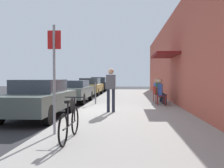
{
  "coord_description": "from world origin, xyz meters",
  "views": [
    {
      "loc": [
        2.18,
        -9.86,
        1.48
      ],
      "look_at": [
        0.98,
        7.17,
        1.02
      ],
      "focal_mm": 39.45,
      "sensor_mm": 36.0,
      "label": 1
    }
  ],
  "objects_px": {
    "parking_meter": "(96,89)",
    "cafe_chair_0": "(160,95)",
    "street_sign": "(54,71)",
    "cafe_chair_2": "(157,93)",
    "seated_patron_2": "(158,89)",
    "parked_car_3": "(99,84)",
    "seated_patron_0": "(161,91)",
    "seated_patron_1": "(159,90)",
    "pedestrian_standing": "(111,87)",
    "cafe_chair_1": "(158,94)",
    "parked_car_1": "(74,91)",
    "bicycle_0": "(70,124)",
    "parked_car_2": "(90,86)",
    "parked_car_4": "(105,83)",
    "parked_car_0": "(39,98)"
  },
  "relations": [
    {
      "from": "street_sign",
      "to": "seated_patron_1",
      "type": "height_order",
      "value": "street_sign"
    },
    {
      "from": "parked_car_4",
      "to": "parking_meter",
      "type": "relative_size",
      "value": 3.33
    },
    {
      "from": "parked_car_3",
      "to": "cafe_chair_1",
      "type": "bearing_deg",
      "value": -70.67
    },
    {
      "from": "parked_car_1",
      "to": "seated_patron_0",
      "type": "xyz_separation_m",
      "value": [
        4.84,
        -2.24,
        0.13
      ]
    },
    {
      "from": "cafe_chair_1",
      "to": "parked_car_2",
      "type": "bearing_deg",
      "value": 122.26
    },
    {
      "from": "cafe_chair_0",
      "to": "seated_patron_0",
      "type": "distance_m",
      "value": 0.2
    },
    {
      "from": "parking_meter",
      "to": "parked_car_1",
      "type": "bearing_deg",
      "value": 131.6
    },
    {
      "from": "street_sign",
      "to": "cafe_chair_0",
      "type": "distance_m",
      "value": 7.18
    },
    {
      "from": "cafe_chair_0",
      "to": "parked_car_4",
      "type": "bearing_deg",
      "value": 102.97
    },
    {
      "from": "parked_car_1",
      "to": "parked_car_2",
      "type": "relative_size",
      "value": 1.0
    },
    {
      "from": "bicycle_0",
      "to": "seated_patron_1",
      "type": "height_order",
      "value": "seated_patron_1"
    },
    {
      "from": "bicycle_0",
      "to": "pedestrian_standing",
      "type": "xyz_separation_m",
      "value": [
        0.57,
        4.34,
        0.64
      ]
    },
    {
      "from": "seated_patron_2",
      "to": "parked_car_3",
      "type": "bearing_deg",
      "value": 110.61
    },
    {
      "from": "parked_car_0",
      "to": "bicycle_0",
      "type": "height_order",
      "value": "parked_car_0"
    },
    {
      "from": "cafe_chair_2",
      "to": "cafe_chair_1",
      "type": "bearing_deg",
      "value": -90.11
    },
    {
      "from": "parked_car_2",
      "to": "parked_car_1",
      "type": "bearing_deg",
      "value": -90.0
    },
    {
      "from": "bicycle_0",
      "to": "parked_car_2",
      "type": "bearing_deg",
      "value": 97.5
    },
    {
      "from": "pedestrian_standing",
      "to": "parked_car_1",
      "type": "bearing_deg",
      "value": 118.47
    },
    {
      "from": "parked_car_3",
      "to": "cafe_chair_1",
      "type": "xyz_separation_m",
      "value": [
        4.78,
        -13.61,
        -0.15
      ]
    },
    {
      "from": "parked_car_1",
      "to": "street_sign",
      "type": "height_order",
      "value": "street_sign"
    },
    {
      "from": "parking_meter",
      "to": "bicycle_0",
      "type": "height_order",
      "value": "parking_meter"
    },
    {
      "from": "parked_car_0",
      "to": "seated_patron_0",
      "type": "bearing_deg",
      "value": 34.26
    },
    {
      "from": "street_sign",
      "to": "cafe_chair_2",
      "type": "relative_size",
      "value": 2.99
    },
    {
      "from": "cafe_chair_0",
      "to": "bicycle_0",
      "type": "bearing_deg",
      "value": -112.06
    },
    {
      "from": "parked_car_0",
      "to": "seated_patron_2",
      "type": "bearing_deg",
      "value": 45.08
    },
    {
      "from": "cafe_chair_1",
      "to": "seated_patron_1",
      "type": "relative_size",
      "value": 0.67
    },
    {
      "from": "cafe_chair_2",
      "to": "seated_patron_0",
      "type": "bearing_deg",
      "value": -87.83
    },
    {
      "from": "parking_meter",
      "to": "seated_patron_2",
      "type": "distance_m",
      "value": 3.46
    },
    {
      "from": "parked_car_2",
      "to": "pedestrian_standing",
      "type": "xyz_separation_m",
      "value": [
        2.57,
        -10.87,
        0.39
      ]
    },
    {
      "from": "pedestrian_standing",
      "to": "seated_patron_0",
      "type": "bearing_deg",
      "value": 47.72
    },
    {
      "from": "bicycle_0",
      "to": "seated_patron_0",
      "type": "height_order",
      "value": "seated_patron_0"
    },
    {
      "from": "parked_car_4",
      "to": "bicycle_0",
      "type": "xyz_separation_m",
      "value": [
        2.0,
        -27.59,
        -0.27
      ]
    },
    {
      "from": "parked_car_4",
      "to": "parked_car_1",
      "type": "bearing_deg",
      "value": -90.0
    },
    {
      "from": "parked_car_3",
      "to": "cafe_chair_0",
      "type": "height_order",
      "value": "parked_car_3"
    },
    {
      "from": "seated_patron_1",
      "to": "pedestrian_standing",
      "type": "distance_m",
      "value": 4.01
    },
    {
      "from": "parking_meter",
      "to": "cafe_chair_0",
      "type": "distance_m",
      "value": 3.27
    },
    {
      "from": "parked_car_2",
      "to": "cafe_chair_1",
      "type": "relative_size",
      "value": 5.06
    },
    {
      "from": "parked_car_4",
      "to": "bicycle_0",
      "type": "relative_size",
      "value": 2.57
    },
    {
      "from": "parked_car_3",
      "to": "parking_meter",
      "type": "bearing_deg",
      "value": -83.65
    },
    {
      "from": "parked_car_2",
      "to": "seated_patron_2",
      "type": "xyz_separation_m",
      "value": [
        4.84,
        -6.81,
        0.09
      ]
    },
    {
      "from": "seated_patron_0",
      "to": "pedestrian_standing",
      "type": "relative_size",
      "value": 0.76
    },
    {
      "from": "parking_meter",
      "to": "parked_car_3",
      "type": "bearing_deg",
      "value": 96.35
    },
    {
      "from": "bicycle_0",
      "to": "parked_car_4",
      "type": "bearing_deg",
      "value": 94.15
    },
    {
      "from": "bicycle_0",
      "to": "seated_patron_2",
      "type": "distance_m",
      "value": 8.87
    },
    {
      "from": "cafe_chair_0",
      "to": "seated_patron_0",
      "type": "bearing_deg",
      "value": -10.15
    },
    {
      "from": "seated_patron_0",
      "to": "seated_patron_2",
      "type": "bearing_deg",
      "value": 89.99
    },
    {
      "from": "seated_patron_2",
      "to": "parking_meter",
      "type": "bearing_deg",
      "value": -162.02
    },
    {
      "from": "parked_car_2",
      "to": "parked_car_4",
      "type": "bearing_deg",
      "value": 90.0
    },
    {
      "from": "parked_car_3",
      "to": "pedestrian_standing",
      "type": "relative_size",
      "value": 2.59
    },
    {
      "from": "cafe_chair_0",
      "to": "cafe_chair_1",
      "type": "height_order",
      "value": "same"
    }
  ]
}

